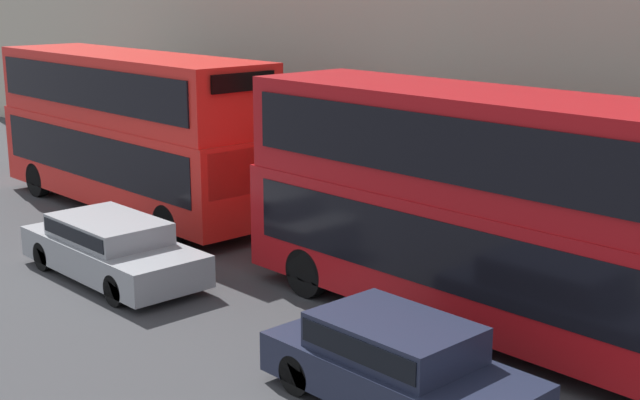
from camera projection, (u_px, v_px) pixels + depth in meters
bus_leading at (516, 209)px, 15.21m from camera, size 2.59×11.35×4.31m
bus_second_in_queue at (130, 126)px, 24.09m from camera, size 2.59×10.10×4.31m
car_dark_sedan at (397, 362)px, 13.07m from camera, size 1.80×4.27×1.36m
car_hatchback at (111, 246)px, 18.89m from camera, size 1.87×4.76×1.30m
pedestrian at (180, 169)px, 26.58m from camera, size 0.36×0.36×1.58m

